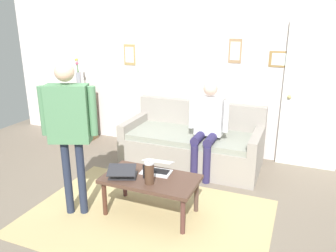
{
  "coord_description": "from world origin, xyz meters",
  "views": [
    {
      "loc": [
        -1.54,
        2.81,
        2.08
      ],
      "look_at": [
        -0.05,
        -0.83,
        0.8
      ],
      "focal_mm": 35.8,
      "sensor_mm": 36.0,
      "label": 1
    }
  ],
  "objects_px": {
    "french_press": "(149,173)",
    "person_seated": "(207,123)",
    "interior_door": "(313,98)",
    "laptop_center": "(123,174)",
    "person_standing": "(69,121)",
    "flower_vase": "(79,77)",
    "couch": "(193,144)",
    "side_shelf": "(82,114)",
    "coffee_table": "(151,182)",
    "laptop_left": "(157,168)"
  },
  "relations": [
    {
      "from": "french_press",
      "to": "person_seated",
      "type": "height_order",
      "value": "person_seated"
    },
    {
      "from": "interior_door",
      "to": "french_press",
      "type": "xyz_separation_m",
      "value": [
        1.51,
        2.1,
        -0.47
      ]
    },
    {
      "from": "laptop_center",
      "to": "person_standing",
      "type": "bearing_deg",
      "value": 21.29
    },
    {
      "from": "flower_vase",
      "to": "couch",
      "type": "bearing_deg",
      "value": 172.79
    },
    {
      "from": "person_standing",
      "to": "person_seated",
      "type": "distance_m",
      "value": 1.87
    },
    {
      "from": "french_press",
      "to": "side_shelf",
      "type": "bearing_deg",
      "value": -40.11
    },
    {
      "from": "couch",
      "to": "side_shelf",
      "type": "bearing_deg",
      "value": -7.26
    },
    {
      "from": "flower_vase",
      "to": "person_seated",
      "type": "distance_m",
      "value": 2.5
    },
    {
      "from": "laptop_center",
      "to": "person_standing",
      "type": "relative_size",
      "value": 0.23
    },
    {
      "from": "person_seated",
      "to": "side_shelf",
      "type": "bearing_deg",
      "value": -11.69
    },
    {
      "from": "laptop_center",
      "to": "side_shelf",
      "type": "distance_m",
      "value": 2.6
    },
    {
      "from": "coffee_table",
      "to": "person_seated",
      "type": "xyz_separation_m",
      "value": [
        -0.28,
        -1.21,
        0.34
      ]
    },
    {
      "from": "interior_door",
      "to": "person_standing",
      "type": "relative_size",
      "value": 1.23
    },
    {
      "from": "side_shelf",
      "to": "flower_vase",
      "type": "xyz_separation_m",
      "value": [
        0.0,
        0.0,
        0.64
      ]
    },
    {
      "from": "french_press",
      "to": "coffee_table",
      "type": "bearing_deg",
      "value": -69.92
    },
    {
      "from": "interior_door",
      "to": "laptop_left",
      "type": "xyz_separation_m",
      "value": [
        1.55,
        1.82,
        -0.55
      ]
    },
    {
      "from": "couch",
      "to": "person_seated",
      "type": "distance_m",
      "value": 0.55
    },
    {
      "from": "side_shelf",
      "to": "person_seated",
      "type": "bearing_deg",
      "value": 168.31
    },
    {
      "from": "side_shelf",
      "to": "person_standing",
      "type": "bearing_deg",
      "value": 124.21
    },
    {
      "from": "laptop_center",
      "to": "coffee_table",
      "type": "bearing_deg",
      "value": -158.48
    },
    {
      "from": "couch",
      "to": "flower_vase",
      "type": "relative_size",
      "value": 4.05
    },
    {
      "from": "couch",
      "to": "side_shelf",
      "type": "distance_m",
      "value": 2.16
    },
    {
      "from": "couch",
      "to": "person_standing",
      "type": "height_order",
      "value": "person_standing"
    },
    {
      "from": "laptop_center",
      "to": "person_seated",
      "type": "relative_size",
      "value": 0.3
    },
    {
      "from": "interior_door",
      "to": "coffee_table",
      "type": "distance_m",
      "value": 2.6
    },
    {
      "from": "interior_door",
      "to": "french_press",
      "type": "relative_size",
      "value": 7.74
    },
    {
      "from": "couch",
      "to": "person_seated",
      "type": "xyz_separation_m",
      "value": [
        -0.27,
        0.23,
        0.42
      ]
    },
    {
      "from": "coffee_table",
      "to": "flower_vase",
      "type": "height_order",
      "value": "flower_vase"
    },
    {
      "from": "couch",
      "to": "coffee_table",
      "type": "bearing_deg",
      "value": 89.75
    },
    {
      "from": "laptop_center",
      "to": "french_press",
      "type": "relative_size",
      "value": 1.43
    },
    {
      "from": "interior_door",
      "to": "side_shelf",
      "type": "relative_size",
      "value": 2.17
    },
    {
      "from": "person_seated",
      "to": "couch",
      "type": "bearing_deg",
      "value": -39.63
    },
    {
      "from": "person_seated",
      "to": "person_standing",
      "type": "bearing_deg",
      "value": 55.28
    },
    {
      "from": "side_shelf",
      "to": "couch",
      "type": "bearing_deg",
      "value": 172.74
    },
    {
      "from": "couch",
      "to": "person_standing",
      "type": "relative_size",
      "value": 1.17
    },
    {
      "from": "flower_vase",
      "to": "person_standing",
      "type": "relative_size",
      "value": 0.29
    },
    {
      "from": "laptop_center",
      "to": "side_shelf",
      "type": "height_order",
      "value": "side_shelf"
    },
    {
      "from": "laptop_left",
      "to": "flower_vase",
      "type": "height_order",
      "value": "flower_vase"
    },
    {
      "from": "laptop_left",
      "to": "person_seated",
      "type": "height_order",
      "value": "person_seated"
    },
    {
      "from": "side_shelf",
      "to": "person_standing",
      "type": "height_order",
      "value": "person_standing"
    },
    {
      "from": "couch",
      "to": "coffee_table",
      "type": "distance_m",
      "value": 1.44
    },
    {
      "from": "laptop_center",
      "to": "flower_vase",
      "type": "height_order",
      "value": "flower_vase"
    },
    {
      "from": "couch",
      "to": "flower_vase",
      "type": "xyz_separation_m",
      "value": [
        2.14,
        -0.27,
        0.81
      ]
    },
    {
      "from": "flower_vase",
      "to": "laptop_left",
      "type": "bearing_deg",
      "value": 144.08
    },
    {
      "from": "coffee_table",
      "to": "french_press",
      "type": "relative_size",
      "value": 3.86
    },
    {
      "from": "person_standing",
      "to": "flower_vase",
      "type": "bearing_deg",
      "value": -55.76
    },
    {
      "from": "couch",
      "to": "french_press",
      "type": "bearing_deg",
      "value": 91.46
    },
    {
      "from": "coffee_table",
      "to": "french_press",
      "type": "height_order",
      "value": "french_press"
    },
    {
      "from": "laptop_left",
      "to": "laptop_center",
      "type": "bearing_deg",
      "value": 43.2
    },
    {
      "from": "laptop_center",
      "to": "person_seated",
      "type": "height_order",
      "value": "person_seated"
    }
  ]
}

